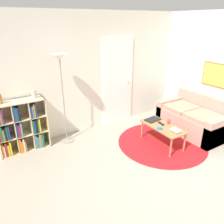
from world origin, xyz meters
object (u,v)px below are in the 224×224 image
at_px(bottle_middle, 0,99).
at_px(bowl, 160,128).
at_px(coffee_table, 163,128).
at_px(bookshelf, 21,128).
at_px(vase_on_shelf, 34,94).
at_px(couch, 195,119).
at_px(cup, 169,122).
at_px(floor_lamp, 61,70).
at_px(laptop, 153,120).

bearing_deg(bottle_middle, bowl, -27.53).
bearing_deg(coffee_table, bookshelf, 152.63).
relative_size(bowl, vase_on_shelf, 0.63).
height_order(couch, vase_on_shelf, vase_on_shelf).
distance_m(cup, vase_on_shelf, 2.73).
bearing_deg(bookshelf, coffee_table, -27.37).
xyz_separation_m(floor_lamp, cup, (1.81, -1.15, -1.06)).
relative_size(couch, coffee_table, 1.62).
bearing_deg(coffee_table, floor_lamp, 144.43).
distance_m(couch, coffee_table, 1.07).
relative_size(laptop, bottle_middle, 1.62).
bearing_deg(coffee_table, vase_on_shelf, 149.06).
relative_size(bookshelf, coffee_table, 1.10).
xyz_separation_m(bookshelf, coffee_table, (2.49, -1.29, -0.11)).
relative_size(laptop, bowl, 3.40).
bearing_deg(couch, vase_on_shelf, 159.30).
bearing_deg(coffee_table, bottle_middle, 154.83).
bearing_deg(floor_lamp, bookshelf, 172.01).
distance_m(coffee_table, cup, 0.20).
xyz_separation_m(coffee_table, bottle_middle, (-2.74, 1.29, 0.75)).
bearing_deg(floor_lamp, cup, -32.41).
bearing_deg(coffee_table, laptop, 87.92).
xyz_separation_m(couch, cup, (-0.89, -0.05, 0.17)).
distance_m(couch, cup, 0.91).
xyz_separation_m(floor_lamp, bowl, (1.48, -1.23, -1.08)).
height_order(coffee_table, laptop, laptop).
height_order(bookshelf, couch, bookshelf).
bearing_deg(bowl, couch, 6.37).
relative_size(bookshelf, couch, 0.68).
bearing_deg(cup, coffee_table, -172.65).
height_order(couch, cup, couch).
height_order(couch, coffee_table, couch).
relative_size(bookshelf, bottle_middle, 4.68).
relative_size(cup, vase_on_shelf, 0.50).
distance_m(bowl, bottle_middle, 3.00).
bearing_deg(bowl, vase_on_shelf, 145.95).
bearing_deg(laptop, coffee_table, -92.08).
height_order(floor_lamp, laptop, floor_lamp).
relative_size(floor_lamp, bottle_middle, 8.32).
bearing_deg(vase_on_shelf, floor_lamp, -13.23).
xyz_separation_m(cup, bottle_middle, (-2.91, 1.27, 0.65)).
bearing_deg(laptop, couch, -13.71).
distance_m(bookshelf, vase_on_shelf, 0.71).
distance_m(bookshelf, cup, 2.95).
xyz_separation_m(floor_lamp, couch, (2.70, -1.10, -1.23)).
distance_m(couch, laptop, 1.09).
distance_m(floor_lamp, bowl, 2.21).
bearing_deg(bowl, bottle_middle, 152.47).
bearing_deg(vase_on_shelf, couch, -20.70).
bearing_deg(laptop, vase_on_shelf, 156.11).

